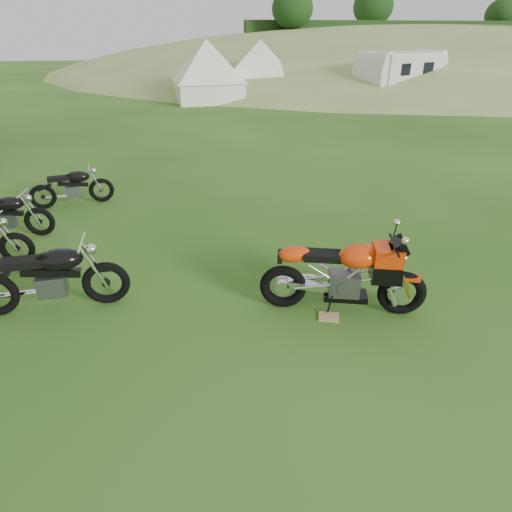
{
  "coord_description": "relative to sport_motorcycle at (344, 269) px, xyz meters",
  "views": [
    {
      "loc": [
        -1.06,
        -4.51,
        3.34
      ],
      "look_at": [
        -0.16,
        0.4,
        0.71
      ],
      "focal_mm": 30.0,
      "sensor_mm": 36.0,
      "label": 1
    }
  ],
  "objects": [
    {
      "name": "vintage_moto_b",
      "position": [
        -3.78,
        0.7,
        -0.11
      ],
      "size": [
        1.97,
        0.52,
        1.03
      ],
      "primitive_type": null,
      "rotation": [
        0.0,
        0.0,
        0.03
      ],
      "color": "black",
      "rests_on": "ground"
    },
    {
      "name": "tent_left",
      "position": [
        -0.11,
        19.77,
        0.81
      ],
      "size": [
        3.53,
        3.53,
        2.86
      ],
      "primitive_type": null,
      "rotation": [
        0.0,
        0.0,
        0.07
      ],
      "color": "white",
      "rests_on": "ground"
    },
    {
      "name": "hillside",
      "position": [
        23.08,
        40.0,
        -0.62
      ],
      "size": [
        80.0,
        64.0,
        8.0
      ],
      "primitive_type": "ellipsoid",
      "color": "olive",
      "rests_on": "ground"
    },
    {
      "name": "sport_motorcycle",
      "position": [
        0.0,
        0.0,
        0.0
      ],
      "size": [
        2.13,
        1.08,
        1.24
      ],
      "primitive_type": null,
      "rotation": [
        0.0,
        0.0,
        -0.28
      ],
      "color": "red",
      "rests_on": "ground"
    },
    {
      "name": "tent_mid",
      "position": [
        3.08,
        21.76,
        0.79
      ],
      "size": [
        4.16,
        4.16,
        2.82
      ],
      "primitive_type": null,
      "rotation": [
        0.0,
        0.0,
        -0.34
      ],
      "color": "white",
      "rests_on": "ground"
    },
    {
      "name": "plywood_board",
      "position": [
        -0.21,
        -0.15,
        -0.61
      ],
      "size": [
        0.31,
        0.28,
        0.02
      ],
      "primitive_type": "cube",
      "rotation": [
        0.0,
        0.0,
        -0.32
      ],
      "color": "tan",
      "rests_on": "ground"
    },
    {
      "name": "ground",
      "position": [
        -0.92,
        0.0,
        -0.62
      ],
      "size": [
        120.0,
        120.0,
        0.0
      ],
      "primitive_type": "plane",
      "color": "#244F11",
      "rests_on": "ground"
    },
    {
      "name": "vintage_moto_d",
      "position": [
        -4.27,
        4.77,
        -0.19
      ],
      "size": [
        1.68,
        0.69,
        0.86
      ],
      "primitive_type": null,
      "rotation": [
        0.0,
        0.0,
        0.2
      ],
      "color": "black",
      "rests_on": "ground"
    },
    {
      "name": "hedgerow",
      "position": [
        23.08,
        40.0,
        -0.62
      ],
      "size": [
        36.0,
        1.2,
        8.6
      ],
      "primitive_type": null,
      "color": "black",
      "rests_on": "ground"
    },
    {
      "name": "caravan",
      "position": [
        10.03,
        18.37,
        0.6
      ],
      "size": [
        5.69,
        4.18,
        2.43
      ],
      "primitive_type": null,
      "rotation": [
        0.0,
        0.0,
        0.4
      ],
      "color": "silver",
      "rests_on": "ground"
    },
    {
      "name": "vintage_moto_c",
      "position": [
        -5.16,
        3.31,
        -0.18
      ],
      "size": [
        1.72,
        0.57,
        0.89
      ],
      "primitive_type": null,
      "rotation": [
        0.0,
        0.0,
        -0.11
      ],
      "color": "black",
      "rests_on": "ground"
    }
  ]
}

